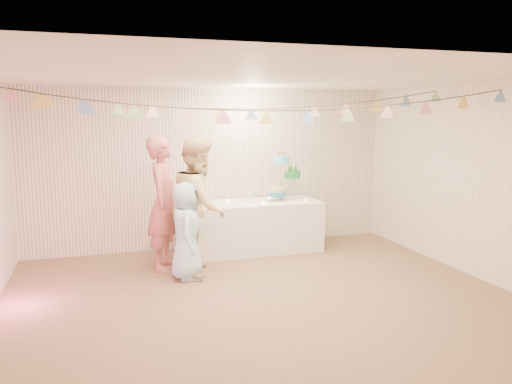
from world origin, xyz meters
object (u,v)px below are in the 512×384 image
object	(u,v)px
table	(253,226)
person_adult_a	(164,203)
person_adult_b	(199,206)
person_child	(186,231)
cake_stand	(284,180)

from	to	relation	value
table	person_adult_a	world-z (taller)	person_adult_a
person_adult_b	person_child	xyz separation A→B (m)	(-0.23, -0.22, -0.29)
table	person_adult_a	xyz separation A→B (m)	(-1.46, -0.51, 0.55)
person_child	table	bearing A→B (deg)	-40.43
cake_stand	person_child	world-z (taller)	cake_stand
person_adult_b	person_child	distance (m)	0.43
cake_stand	person_adult_b	xyz separation A→B (m)	(-1.57, -0.88, -0.18)
person_adult_a	person_adult_b	bearing A→B (deg)	-104.73
person_child	cake_stand	bearing A→B (deg)	-49.07
table	person_adult_b	bearing A→B (deg)	-140.80
person_adult_a	person_child	bearing A→B (deg)	-137.18
table	cake_stand	xyz separation A→B (m)	(0.55, 0.05, 0.72)
person_adult_a	person_child	world-z (taller)	person_adult_a
person_child	person_adult_b	bearing A→B (deg)	-35.88
person_adult_a	person_adult_b	size ratio (longest dim) A/B	1.01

